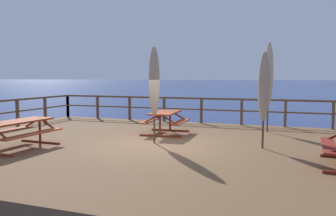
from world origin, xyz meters
TOP-DOWN VIEW (x-y plane):
  - ground_plane at (0.00, 0.00)m, footprint 600.00×600.00m
  - wooden_deck at (0.00, 0.00)m, footprint 13.90×10.19m
  - railing_waterside_far at (0.00, 4.94)m, footprint 13.70×0.10m
  - picnic_table_mid_centre at (-3.45, -1.86)m, footprint 1.47×2.12m
  - picnic_table_back_left at (-0.48, 1.80)m, footprint 1.51×1.70m
  - patio_umbrella_short_back at (-0.20, 0.13)m, footprint 0.32×0.32m
  - patio_umbrella_tall_mid_left at (2.82, 3.46)m, footprint 0.32×0.32m
  - patio_umbrella_tall_back_right at (2.89, 0.45)m, footprint 0.32×0.32m

SIDE VIEW (x-z plane):
  - ground_plane at x=0.00m, z-range 0.00..0.00m
  - wooden_deck at x=0.00m, z-range 0.00..0.62m
  - picnic_table_back_left at x=-0.48m, z-range 0.78..1.56m
  - picnic_table_mid_centre at x=-3.45m, z-range 0.80..1.57m
  - railing_waterside_far at x=0.00m, z-range 0.82..1.91m
  - patio_umbrella_tall_back_right at x=2.89m, z-range 0.98..3.64m
  - patio_umbrella_short_back at x=-0.20m, z-range 1.01..3.87m
  - patio_umbrella_tall_mid_left at x=2.82m, z-range 1.06..4.26m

